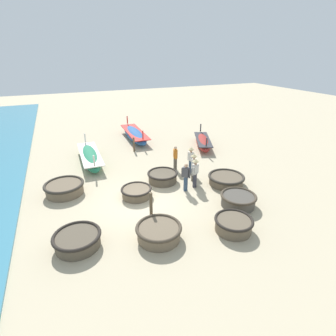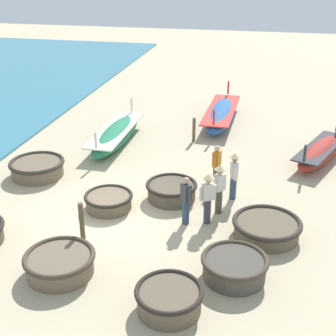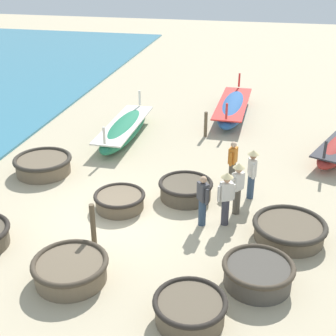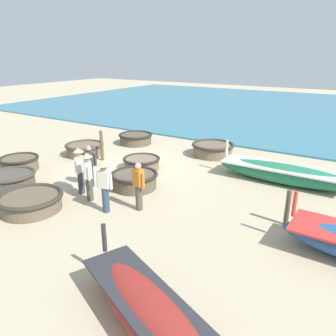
% 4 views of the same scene
% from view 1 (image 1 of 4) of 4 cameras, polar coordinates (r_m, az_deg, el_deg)
% --- Properties ---
extents(ground_plane, '(80.00, 80.00, 0.00)m').
position_cam_1_polar(ground_plane, '(13.39, -5.89, -7.06)').
color(ground_plane, '#BCAD8C').
extents(coracle_weathered, '(1.86, 1.86, 0.58)m').
position_cam_1_polar(coracle_weathered, '(10.76, -2.02, -13.69)').
color(coracle_weathered, brown).
rests_on(coracle_weathered, ground).
extents(coracle_front_right, '(1.62, 1.62, 0.59)m').
position_cam_1_polar(coracle_front_right, '(11.47, 14.07, -11.77)').
color(coracle_front_right, brown).
rests_on(coracle_front_right, ground).
extents(coracle_front_left, '(1.59, 1.59, 0.50)m').
position_cam_1_polar(coracle_front_left, '(13.63, -6.88, -5.17)').
color(coracle_front_left, brown).
rests_on(coracle_front_left, ground).
extents(coracle_far_right, '(2.04, 2.04, 0.53)m').
position_cam_1_polar(coracle_far_right, '(15.12, 12.54, -2.40)').
color(coracle_far_right, brown).
rests_on(coracle_far_right, ground).
extents(coracle_tilted, '(2.05, 2.05, 0.61)m').
position_cam_1_polar(coracle_tilted, '(14.82, -21.62, -4.02)').
color(coracle_tilted, brown).
rests_on(coracle_tilted, ground).
extents(coracle_nearest, '(1.84, 1.84, 0.57)m').
position_cam_1_polar(coracle_nearest, '(10.96, -19.13, -14.49)').
color(coracle_nearest, brown).
rests_on(coracle_nearest, ground).
extents(coracle_far_left, '(1.75, 1.75, 0.59)m').
position_cam_1_polar(coracle_far_left, '(15.02, -1.19, -1.86)').
color(coracle_far_left, brown).
rests_on(coracle_far_left, ground).
extents(coracle_center, '(1.74, 1.74, 0.60)m').
position_cam_1_polar(coracle_center, '(13.21, 15.04, -6.67)').
color(coracle_center, '#4C473F').
rests_on(coracle_center, ground).
extents(long_boat_ochre_hull, '(1.45, 5.59, 1.42)m').
position_cam_1_polar(long_boat_ochre_hull, '(22.56, -7.25, 7.25)').
color(long_boat_ochre_hull, '#285693').
rests_on(long_boat_ochre_hull, ground).
extents(long_boat_red_hull, '(2.54, 4.22, 1.31)m').
position_cam_1_polar(long_boat_red_hull, '(20.77, 7.61, 5.65)').
color(long_boat_red_hull, maroon).
rests_on(long_boat_red_hull, ground).
extents(long_boat_white_hull, '(1.26, 5.21, 1.36)m').
position_cam_1_polar(long_boat_white_hull, '(18.38, -16.58, 2.35)').
color(long_boat_white_hull, '#237551').
rests_on(long_boat_white_hull, ground).
extents(fisherman_standing_right, '(0.38, 0.44, 1.57)m').
position_cam_1_polar(fisherman_standing_right, '(13.87, 3.90, -1.87)').
color(fisherman_standing_right, '#2D425B').
rests_on(fisherman_standing_right, ground).
extents(fisherman_hauling, '(0.48, 0.36, 1.67)m').
position_cam_1_polar(fisherman_hauling, '(14.23, 5.93, -0.71)').
color(fisherman_hauling, '#383842').
rests_on(fisherman_hauling, ground).
extents(fisherman_by_coracle, '(0.36, 0.52, 1.67)m').
position_cam_1_polar(fisherman_by_coracle, '(15.91, 4.98, 2.11)').
color(fisherman_by_coracle, '#2D425B').
rests_on(fisherman_by_coracle, ground).
extents(fisherman_with_hat, '(0.30, 0.52, 1.57)m').
position_cam_1_polar(fisherman_with_hat, '(16.33, 1.60, 2.34)').
color(fisherman_with_hat, '#4C473D').
rests_on(fisherman_with_hat, ground).
extents(fisherman_crouching, '(0.38, 0.43, 1.67)m').
position_cam_1_polar(fisherman_crouching, '(14.90, 5.60, 0.50)').
color(fisherman_crouching, '#4C473D').
rests_on(fisherman_crouching, ground).
extents(mooring_post_mid_beach, '(0.14, 0.14, 1.08)m').
position_cam_1_polar(mooring_post_mid_beach, '(19.67, -7.43, 5.10)').
color(mooring_post_mid_beach, brown).
rests_on(mooring_post_mid_beach, ground).
extents(mooring_post_shoreline, '(0.14, 0.14, 1.40)m').
position_cam_1_polar(mooring_post_shoreline, '(11.56, -3.72, -8.42)').
color(mooring_post_shoreline, brown).
rests_on(mooring_post_shoreline, ground).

